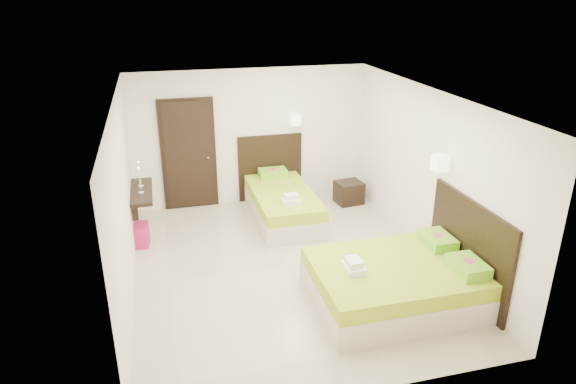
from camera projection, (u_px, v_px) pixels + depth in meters
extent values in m
plane|color=beige|center=(287.00, 266.00, 7.85)|extent=(5.50, 5.50, 0.00)
cube|color=beige|center=(283.00, 210.00, 9.39)|extent=(1.06, 2.11, 0.34)
cube|color=#89AC1B|center=(283.00, 197.00, 9.29)|extent=(1.05, 2.09, 0.21)
cube|color=black|center=(270.00, 167.00, 10.13)|extent=(1.27, 0.05, 1.32)
cube|color=#7BC423|center=(273.00, 173.00, 9.94)|extent=(0.53, 0.36, 0.15)
cylinder|color=#E43571|center=(273.00, 169.00, 9.91)|extent=(0.13, 0.13, 0.00)
cube|color=white|center=(291.00, 201.00, 8.71)|extent=(0.32, 0.23, 0.08)
cube|color=white|center=(291.00, 196.00, 8.68)|extent=(0.24, 0.17, 0.08)
cube|color=white|center=(295.00, 119.00, 9.74)|extent=(0.19, 0.19, 0.21)
cylinder|color=#2D2116|center=(294.00, 118.00, 9.82)|extent=(0.03, 0.16, 0.03)
cube|color=beige|center=(394.00, 291.00, 6.91)|extent=(2.18, 1.63, 0.35)
cube|color=#89AC1B|center=(395.00, 272.00, 6.80)|extent=(2.15, 1.62, 0.22)
cube|color=black|center=(468.00, 248.00, 6.96)|extent=(0.05, 1.85, 1.36)
cube|color=#7BC423|center=(468.00, 266.00, 6.58)|extent=(0.37, 0.54, 0.15)
cylinder|color=#E43571|center=(469.00, 261.00, 6.55)|extent=(0.13, 0.13, 0.00)
cube|color=#7BC423|center=(437.00, 240.00, 7.26)|extent=(0.37, 0.54, 0.15)
cylinder|color=#E43571|center=(438.00, 235.00, 7.24)|extent=(0.13, 0.13, 0.00)
cube|color=white|center=(354.00, 268.00, 6.60)|extent=(0.24, 0.33, 0.09)
cube|color=white|center=(354.00, 262.00, 6.57)|extent=(0.18, 0.24, 0.09)
cube|color=white|center=(440.00, 163.00, 7.17)|extent=(0.20, 0.20, 0.22)
cylinder|color=#2D2116|center=(445.00, 163.00, 7.19)|extent=(0.16, 0.03, 0.03)
cube|color=black|center=(349.00, 192.00, 10.09)|extent=(0.54, 0.49, 0.44)
cube|color=#AF1755|center=(137.00, 235.00, 8.43)|extent=(0.40, 0.40, 0.36)
cube|color=black|center=(189.00, 155.00, 9.61)|extent=(1.02, 0.06, 2.14)
cube|color=black|center=(189.00, 155.00, 9.58)|extent=(0.88, 0.04, 2.06)
cylinder|color=silver|center=(208.00, 157.00, 9.65)|extent=(0.03, 0.10, 0.03)
cube|color=black|center=(141.00, 192.00, 8.50)|extent=(0.35, 1.20, 0.06)
cube|color=black|center=(135.00, 211.00, 8.12)|extent=(0.10, 0.04, 0.30)
cube|color=black|center=(136.00, 191.00, 8.93)|extent=(0.10, 0.04, 0.30)
cylinder|color=silver|center=(141.00, 193.00, 8.35)|extent=(0.10, 0.10, 0.02)
cylinder|color=silver|center=(140.00, 186.00, 8.30)|extent=(0.02, 0.02, 0.22)
cone|color=silver|center=(139.00, 178.00, 8.25)|extent=(0.07, 0.07, 0.04)
cylinder|color=white|center=(139.00, 173.00, 8.22)|extent=(0.02, 0.02, 0.15)
sphere|color=#FFB23F|center=(138.00, 168.00, 8.18)|extent=(0.02, 0.02, 0.02)
cylinder|color=silver|center=(141.00, 186.00, 8.62)|extent=(0.10, 0.10, 0.02)
cylinder|color=silver|center=(140.00, 180.00, 8.57)|extent=(0.02, 0.02, 0.22)
cone|color=silver|center=(140.00, 172.00, 8.52)|extent=(0.07, 0.07, 0.04)
cylinder|color=white|center=(139.00, 167.00, 8.49)|extent=(0.02, 0.02, 0.15)
sphere|color=#FFB23F|center=(138.00, 162.00, 8.45)|extent=(0.02, 0.02, 0.02)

